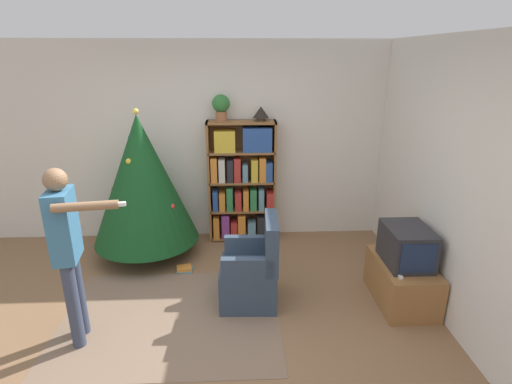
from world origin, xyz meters
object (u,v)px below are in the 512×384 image
object	(u,v)px
christmas_tree	(142,180)
potted_plant	(221,106)
television	(407,246)
bookshelf	(242,183)
table_lamp	(261,113)
standing_person	(67,244)
armchair	(252,273)

from	to	relation	value
christmas_tree	potted_plant	distance (m)	1.32
television	potted_plant	xyz separation A→B (m)	(-1.85, 1.57, 1.18)
bookshelf	table_lamp	size ratio (longest dim) A/B	8.11
television	christmas_tree	world-z (taller)	christmas_tree
standing_person	christmas_tree	bearing A→B (deg)	162.24
bookshelf	potted_plant	world-z (taller)	potted_plant
television	potted_plant	bearing A→B (deg)	139.76
bookshelf	table_lamp	xyz separation A→B (m)	(0.25, 0.01, 0.92)
standing_person	armchair	bearing A→B (deg)	100.00
christmas_tree	standing_person	bearing A→B (deg)	-99.52
standing_person	potted_plant	world-z (taller)	potted_plant
television	christmas_tree	bearing A→B (deg)	157.86
table_lamp	television	bearing A→B (deg)	-49.14
television	armchair	distance (m)	1.56
standing_person	potted_plant	distance (m)	2.51
bookshelf	standing_person	size ratio (longest dim) A/B	1.02
television	potted_plant	size ratio (longest dim) A/B	1.65
standing_person	table_lamp	distance (m)	2.75
television	armchair	world-z (taller)	armchair
television	bookshelf	bearing A→B (deg)	135.81
standing_person	table_lamp	world-z (taller)	table_lamp
bookshelf	christmas_tree	distance (m)	1.28
television	standing_person	xyz separation A→B (m)	(-3.07, -0.44, 0.31)
christmas_tree	table_lamp	world-z (taller)	christmas_tree
potted_plant	television	bearing A→B (deg)	-40.24
bookshelf	potted_plant	size ratio (longest dim) A/B	4.93
christmas_tree	armchair	size ratio (longest dim) A/B	2.00
christmas_tree	table_lamp	bearing A→B (deg)	16.53
bookshelf	television	distance (m)	2.25
potted_plant	bookshelf	bearing A→B (deg)	-1.54
bookshelf	television	xyz separation A→B (m)	(1.61, -1.56, -0.17)
bookshelf	standing_person	bearing A→B (deg)	-126.07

